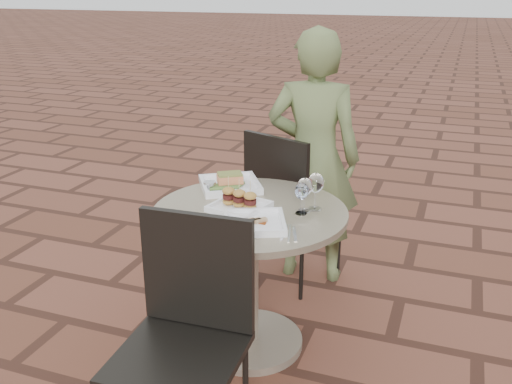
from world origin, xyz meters
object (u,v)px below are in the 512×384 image
(cafe_table, at_px, (250,258))
(plate_tuna, at_px, (254,222))
(chair_far, at_px, (287,197))
(plate_salmon, at_px, (230,184))
(plate_sliders, at_px, (239,203))
(diner, at_px, (313,158))
(chair_near, at_px, (188,320))

(cafe_table, height_order, plate_tuna, plate_tuna)
(cafe_table, distance_m, chair_far, 0.67)
(plate_salmon, bearing_deg, plate_tuna, -55.31)
(cafe_table, xyz_separation_m, plate_sliders, (-0.05, -0.01, 0.28))
(chair_far, distance_m, plate_salmon, 0.50)
(plate_sliders, relative_size, plate_tuna, 0.82)
(chair_far, bearing_deg, diner, -102.45)
(chair_near, height_order, plate_tuna, chair_near)
(chair_far, xyz_separation_m, chair_near, (0.03, -1.33, 0.00))
(cafe_table, height_order, diner, diner)
(plate_salmon, xyz_separation_m, plate_tuna, (0.28, -0.41, -0.01))
(chair_far, relative_size, plate_tuna, 2.74)
(cafe_table, distance_m, plate_tuna, 0.32)
(chair_near, distance_m, plate_sliders, 0.69)
(plate_salmon, xyz_separation_m, plate_sliders, (0.15, -0.26, 0.01))
(cafe_table, relative_size, chair_far, 0.97)
(cafe_table, bearing_deg, chair_far, 92.07)
(chair_near, height_order, plate_salmon, chair_near)
(plate_salmon, bearing_deg, chair_near, -77.25)
(chair_near, distance_m, diner, 1.51)
(diner, bearing_deg, plate_sliders, 74.97)
(chair_near, bearing_deg, plate_tuna, 79.14)
(diner, relative_size, plate_salmon, 3.79)
(cafe_table, bearing_deg, plate_tuna, -63.54)
(chair_far, relative_size, diner, 0.62)
(plate_sliders, bearing_deg, chair_near, -85.34)
(cafe_table, distance_m, diner, 0.87)
(diner, relative_size, plate_tuna, 4.40)
(diner, height_order, plate_sliders, diner)
(chair_far, height_order, diner, diner)
(diner, xyz_separation_m, plate_salmon, (-0.28, -0.58, 0.00))
(chair_near, height_order, diner, diner)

